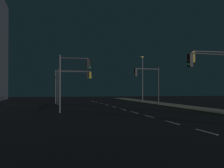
# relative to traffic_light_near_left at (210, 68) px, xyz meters

# --- Properties ---
(ground_plane) EXTENTS (112.00, 112.00, 0.00)m
(ground_plane) POSITION_rel_traffic_light_near_left_xyz_m (-5.38, 0.44, -3.90)
(ground_plane) COLOR black
(ground_plane) RESTS_ON ground
(lane_markings_center) EXTENTS (0.14, 50.00, 0.01)m
(lane_markings_center) POSITION_rel_traffic_light_near_left_xyz_m (-5.38, 3.94, -3.89)
(lane_markings_center) COLOR silver
(lane_markings_center) RESTS_ON ground
(lane_edge_line) EXTENTS (0.14, 53.00, 0.01)m
(lane_edge_line) POSITION_rel_traffic_light_near_left_xyz_m (0.51, 5.44, -3.89)
(lane_edge_line) COLOR gold
(lane_edge_line) RESTS_ON ground
(traffic_light_near_left) EXTENTS (3.42, 0.34, 5.37)m
(traffic_light_near_left) POSITION_rel_traffic_light_near_left_xyz_m (0.00, 0.00, 0.00)
(traffic_light_near_left) COLOR #4C4C51
(traffic_light_near_left) RESTS_ON sidewalk_right
(traffic_light_far_right) EXTENTS (4.95, 0.63, 4.93)m
(traffic_light_far_right) POSITION_rel_traffic_light_near_left_xyz_m (-9.72, 20.90, -0.36)
(traffic_light_far_right) COLOR #4C4C51
(traffic_light_far_right) RESTS_ON ground
(traffic_light_overhead_east) EXTENTS (3.53, 0.55, 4.86)m
(traffic_light_overhead_east) POSITION_rel_traffic_light_near_left_xyz_m (-0.49, 13.65, -0.34)
(traffic_light_overhead_east) COLOR #38383D
(traffic_light_overhead_east) RESTS_ON sidewalk_right
(traffic_light_near_right) EXTENTS (4.83, 0.90, 4.88)m
(traffic_light_near_right) POSITION_rel_traffic_light_near_left_xyz_m (-9.58, 18.26, -0.40)
(traffic_light_near_right) COLOR #2D3033
(traffic_light_near_right) RESTS_ON ground
(traffic_light_mid_right) EXTENTS (4.67, 0.85, 4.88)m
(traffic_light_mid_right) POSITION_rel_traffic_light_near_left_xyz_m (-0.92, -2.10, -0.27)
(traffic_light_mid_right) COLOR #2D3033
(traffic_light_mid_right) RESTS_ON sidewalk_right
(traffic_light_far_center) EXTENTS (2.93, 0.34, 5.25)m
(traffic_light_far_center) POSITION_rel_traffic_light_near_left_xyz_m (-10.87, 5.19, -0.25)
(traffic_light_far_center) COLOR #4C4C51
(traffic_light_far_center) RESTS_ON ground
(street_lamp_mid_block) EXTENTS (0.86, 1.51, 7.20)m
(street_lamp_mid_block) POSITION_rel_traffic_light_near_left_xyz_m (1.56, 21.54, 0.55)
(street_lamp_mid_block) COLOR #4C4C51
(street_lamp_mid_block) RESTS_ON sidewalk_right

